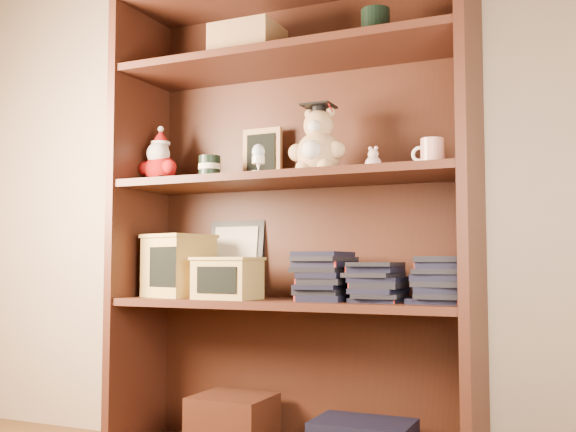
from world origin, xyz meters
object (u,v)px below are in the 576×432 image
Objects in this scene: bookcase at (293,229)px; grad_teddy_bear at (318,147)px; treats_box at (179,265)px; teacher_mug at (432,153)px.

bookcase is 6.87× the size of grad_teddy_bear.
grad_teddy_bear is at bearing -0.66° from treats_box.
bookcase is 0.29m from grad_teddy_bear.
treats_box is (-0.53, 0.01, -0.38)m from grad_teddy_bear.
teacher_mug is (0.36, 0.01, -0.04)m from grad_teddy_bear.
bookcase reaches higher than grad_teddy_bear.
treats_box is (-0.41, -0.05, -0.12)m from bookcase.
bookcase is 0.43m from treats_box.
treats_box is at bearing -179.94° from teacher_mug.
grad_teddy_bear is 0.65m from treats_box.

